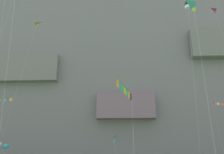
# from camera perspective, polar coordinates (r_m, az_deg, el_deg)

# --- Properties ---
(cliff_face) EXTENTS (180.00, 32.90, 57.86)m
(cliff_face) POSITION_cam_1_polar(r_m,az_deg,el_deg) (77.99, 2.85, 0.09)
(cliff_face) COLOR gray
(cliff_face) RESTS_ON ground
(kite_delta_upper_left) EXTENTS (3.15, 5.44, 29.03)m
(kite_delta_upper_left) POSITION_cam_1_polar(r_m,az_deg,el_deg) (51.28, -17.53, 10.51)
(kite_delta_upper_left) COLOR #8CCC33
(kite_delta_upper_left) RESTS_ON ground
(kite_box_near_cliff) EXTENTS (2.03, 3.79, 26.46)m
(kite_box_near_cliff) POSITION_cam_1_polar(r_m,az_deg,el_deg) (40.29, 16.87, 15.27)
(kite_box_near_cliff) COLOR black
(kite_box_near_cliff) RESTS_ON ground
(kite_banner_high_left) EXTENTS (3.39, 5.09, 12.77)m
(kite_banner_high_left) POSITION_cam_1_polar(r_m,az_deg,el_deg) (44.02, 23.65, -6.51)
(kite_banner_high_left) COLOR black
(kite_banner_high_left) RESTS_ON ground
(kite_delta_upper_mid) EXTENTS (1.51, 2.62, 17.64)m
(kite_delta_upper_mid) POSITION_cam_1_polar(r_m,az_deg,el_deg) (25.67, 19.20, 13.99)
(kite_delta_upper_mid) COLOR #38B2D1
(kite_delta_upper_mid) RESTS_ON ground
(kite_banner_low_left) EXTENTS (1.34, 4.85, 9.47)m
(kite_banner_low_left) POSITION_cam_1_polar(r_m,az_deg,el_deg) (20.64, 3.04, -3.56)
(kite_banner_low_left) COLOR black
(kite_banner_low_left) RESTS_ON ground
(kite_delta_high_right) EXTENTS (2.88, 5.23, 30.60)m
(kite_delta_high_right) POSITION_cam_1_polar(r_m,az_deg,el_deg) (51.60, 23.25, 12.67)
(kite_delta_high_right) COLOR #CC3399
(kite_delta_high_right) RESTS_ON ground
(kite_delta_high_center) EXTENTS (2.26, 3.11, 7.03)m
(kite_delta_high_center) POSITION_cam_1_polar(r_m,az_deg,el_deg) (41.36, -0.05, -14.44)
(kite_delta_high_center) COLOR orange
(kite_delta_high_center) RESTS_ON ground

